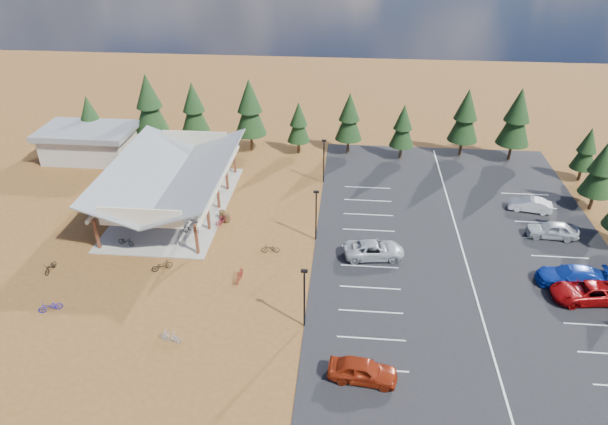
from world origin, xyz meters
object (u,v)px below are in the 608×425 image
Objects in this scene: bike_4 at (191,229)px; car_6 at (587,292)px; bike_pavilion at (172,173)px; bike_1 at (140,216)px; lamp_post_0 at (304,294)px; bike_12 at (162,265)px; bike_8 at (51,267)px; bike_10 at (50,306)px; bike_2 at (165,192)px; bike_16 at (271,249)px; car_2 at (374,250)px; bike_13 at (171,337)px; lamp_post_1 at (316,212)px; bike_15 at (223,220)px; car_8 at (552,230)px; bike_6 at (201,189)px; car_9 at (530,205)px; outbuilding at (89,143)px; car_7 at (572,276)px; bike_7 at (219,174)px; bike_5 at (203,214)px; lamp_post_2 at (324,158)px; trash_bin_1 at (222,215)px; bike_0 at (126,241)px; trash_bin_0 at (227,218)px; bike_3 at (165,172)px.

car_6 is (34.02, -6.86, 0.28)m from bike_4.
bike_1 is (-2.58, -3.20, -3.26)m from bike_pavilion.
lamp_post_0 is 3.16× the size of bike_4.
car_6 reaches higher than bike_12.
bike_10 reaches higher than bike_8.
bike_1 is 0.97× the size of bike_2.
bike_8 reaches higher than bike_16.
bike_13 is at bearing 121.43° from car_2.
lamp_post_1 reaches higher than bike_8.
car_2 is (14.62, -4.33, 0.27)m from bike_15.
lamp_post_1 reaches higher than bike_pavilion.
bike_12 is 1.06× the size of bike_13.
bike_8 is 5.64m from bike_10.
car_8 is (31.39, 0.50, 0.30)m from bike_15.
bike_6 is at bearing -31.94° from bike_12.
car_9 reaches higher than bike_2.
outbuilding is at bearing 136.01° from lamp_post_0.
car_7 is (33.51, -4.86, 0.33)m from bike_4.
bike_1 is 11.36m from bike_7.
outbuilding is at bearing 42.86° from bike_1.
bike_10 is 45.57m from car_9.
bike_4 is (-11.96, -0.15, -2.45)m from lamp_post_1.
lamp_post_0 is at bearing -127.27° from bike_4.
bike_5 is 0.86× the size of bike_12.
bike_1 is 0.28× the size of car_6.
bike_16 is at bearing -75.26° from car_8.
car_6 is (22.06, -19.01, -2.16)m from lamp_post_2.
lamp_post_2 is at bearing -125.26° from car_7.
bike_7 reaches higher than bike_1.
bike_10 is at bearing -123.98° from trash_bin_1.
bike_2 is at bearing -116.17° from car_6.
bike_5 is 17.68m from car_2.
car_8 is (31.58, 16.97, 0.31)m from bike_13.
lamp_post_2 is (29.00, -4.00, 0.95)m from outbuilding.
bike_8 is 0.37× the size of car_8.
bike_15 is 0.31× the size of car_6.
bike_6 is at bearing -8.74° from bike_0.
trash_bin_0 is 0.51× the size of bike_10.
bike_16 is (5.52, 11.99, -0.08)m from bike_13.
bike_1 reaches higher than trash_bin_0.
bike_13 is 37.88m from car_9.
outbuilding is 6.76× the size of bike_4.
trash_bin_1 is 0.58× the size of bike_5.
bike_6 is 17.66m from bike_8.
bike_10 is at bearing 103.15° from car_2.
lamp_post_1 is 3.32× the size of bike_1.
bike_4 is at bearing -41.05° from bike_12.
car_7 is at bearing -106.82° from car_2.
bike_3 is at bearing -178.73° from lamp_post_2.
bike_10 is (-19.75, -24.15, -2.51)m from lamp_post_2.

